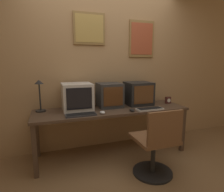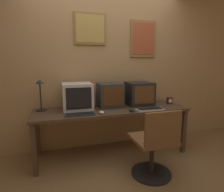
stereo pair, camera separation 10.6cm
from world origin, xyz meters
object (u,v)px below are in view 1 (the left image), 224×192
Objects in this scene: monitor_right at (138,93)px; monitor_center at (110,95)px; keyboard_side at (150,109)px; desk_lamp at (40,91)px; mouse_near_keyboard at (102,112)px; monitor_left at (77,97)px; keyboard_main at (81,115)px; desk_clock at (168,100)px; office_chair at (156,147)px; mouse_far_corner at (132,110)px.

monitor_center is at bearing 179.64° from monitor_right.
desk_lamp is at bearing 163.78° from keyboard_side.
mouse_near_keyboard is at bearing 177.96° from keyboard_side.
monitor_right reaches higher than mouse_near_keyboard.
monitor_left is at bearing 160.19° from keyboard_side.
keyboard_main is 3.58× the size of desk_clock.
desk_lamp is at bearing 140.80° from keyboard_main.
monitor_left reaches higher than office_chair.
mouse_far_corner is 1.04× the size of desk_clock.
keyboard_side is 0.46× the size of office_chair.
monitor_left is at bearing -178.80° from monitor_right.
monitor_left is at bearing 130.39° from mouse_near_keyboard.
monitor_left is 3.63× the size of mouse_far_corner.
desk_lamp reaches higher than mouse_far_corner.
monitor_center reaches higher than mouse_far_corner.
monitor_center is 0.64m from keyboard_main.
monitor_left is 0.81m from mouse_far_corner.
desk_lamp is (-0.50, 0.08, 0.09)m from monitor_left.
desk_lamp reaches higher than desk_clock.
mouse_far_corner is at bearing 101.72° from office_chair.
mouse_near_keyboard is (-0.71, -0.35, -0.17)m from monitor_right.
desk_lamp reaches higher than office_chair.
keyboard_side is 1.58m from desk_lamp.
monitor_right is at bearing -2.18° from desk_lamp.
keyboard_main and keyboard_side have the same top height.
monitor_right is at bearing 169.01° from desk_clock.
monitor_center and monitor_right have the same top height.
monitor_center reaches higher than keyboard_main.
monitor_left reaches higher than mouse_far_corner.
monitor_center is 0.45m from mouse_near_keyboard.
desk_clock is at bearing -5.79° from monitor_center.
monitor_center is 1.05m from office_chair.
mouse_near_keyboard is at bearing -168.20° from desk_clock.
monitor_center is 3.60× the size of mouse_near_keyboard.
keyboard_side is at bearing -151.23° from desk_clock.
monitor_right is 1.01× the size of keyboard_main.
keyboard_main is at bearing -160.89° from monitor_right.
monitor_center is at bearing 34.51° from keyboard_main.
mouse_far_corner is 1.31m from desk_lamp.
monitor_right reaches higher than office_chair.
desk_clock reaches higher than keyboard_main.
mouse_far_corner reaches higher than keyboard_side.
monitor_center is at bearing 109.72° from office_chair.
monitor_right is 0.41m from keyboard_side.
desk_lamp is (-2.00, 0.15, 0.23)m from desk_clock.
keyboard_main is 0.90× the size of desk_lamp.
monitor_right is 0.50m from mouse_far_corner.
monitor_center is 1.01m from desk_clock.
monitor_left reaches higher than desk_clock.
desk_clock is (1.50, 0.25, 0.04)m from keyboard_main.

